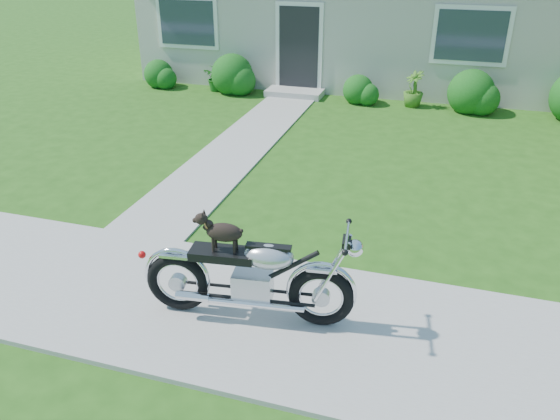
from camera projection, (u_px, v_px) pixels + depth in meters
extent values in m
plane|color=#235114|center=(213.00, 305.00, 5.96)|extent=(80.00, 80.00, 0.00)
cube|color=#9E9B93|center=(213.00, 303.00, 5.95)|extent=(24.00, 2.20, 0.04)
cube|color=#9E9B93|center=(244.00, 142.00, 10.61)|extent=(1.20, 8.00, 0.03)
cube|color=beige|center=(378.00, 19.00, 15.53)|extent=(12.00, 6.00, 3.00)
cube|color=black|center=(299.00, 51.00, 13.54)|extent=(1.00, 0.06, 2.10)
cube|color=#9E9B93|center=(295.00, 93.00, 13.68)|extent=(1.40, 0.70, 0.16)
cube|color=#2D3847|center=(187.00, 23.00, 14.08)|extent=(1.70, 0.05, 1.30)
cube|color=#2D3847|center=(471.00, 36.00, 12.24)|extent=(1.70, 0.05, 1.30)
sphere|color=#165316|center=(159.00, 74.00, 14.44)|extent=(0.77, 0.77, 0.77)
sphere|color=#165316|center=(232.00, 75.00, 13.83)|extent=(1.06, 1.06, 1.06)
sphere|color=#165316|center=(471.00, 93.00, 12.31)|extent=(1.04, 1.04, 1.04)
sphere|color=#165316|center=(358.00, 90.00, 13.05)|extent=(0.73, 0.73, 0.73)
imported|color=#195917|center=(217.00, 77.00, 14.04)|extent=(0.72, 0.65, 0.69)
imported|color=#3B711F|center=(414.00, 89.00, 12.70)|extent=(0.66, 0.66, 0.83)
torus|color=black|center=(321.00, 297.00, 5.46)|extent=(0.68, 0.19, 0.67)
torus|color=black|center=(178.00, 282.00, 5.69)|extent=(0.68, 0.19, 0.67)
cube|color=#BABABE|center=(253.00, 286.00, 5.54)|extent=(0.43, 0.29, 0.30)
ellipsoid|color=#BABABE|center=(269.00, 256.00, 5.35)|extent=(0.54, 0.35, 0.26)
cube|color=black|center=(222.00, 254.00, 5.43)|extent=(0.68, 0.34, 0.09)
cube|color=silver|center=(322.00, 268.00, 5.30)|extent=(0.32, 0.18, 0.03)
cube|color=silver|center=(175.00, 255.00, 5.53)|extent=(0.32, 0.18, 0.03)
cylinder|color=silver|center=(347.00, 236.00, 5.10)|extent=(0.10, 0.60, 0.03)
sphere|color=silver|center=(355.00, 248.00, 5.14)|extent=(0.19, 0.19, 0.17)
cylinder|color=silver|center=(250.00, 304.00, 5.49)|extent=(1.10, 0.20, 0.06)
ellipsoid|color=black|center=(224.00, 232.00, 5.31)|extent=(0.38, 0.22, 0.19)
sphere|color=black|center=(201.00, 219.00, 5.29)|extent=(0.13, 0.13, 0.12)
cylinder|color=black|center=(216.00, 241.00, 5.43)|extent=(0.03, 0.03, 0.15)
cylinder|color=black|center=(213.00, 245.00, 5.35)|extent=(0.03, 0.03, 0.15)
cylinder|color=black|center=(236.00, 243.00, 5.39)|extent=(0.03, 0.03, 0.15)
cylinder|color=black|center=(234.00, 247.00, 5.32)|extent=(0.03, 0.03, 0.15)
torus|color=#B16D2F|center=(207.00, 224.00, 5.31)|extent=(0.07, 0.11, 0.10)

